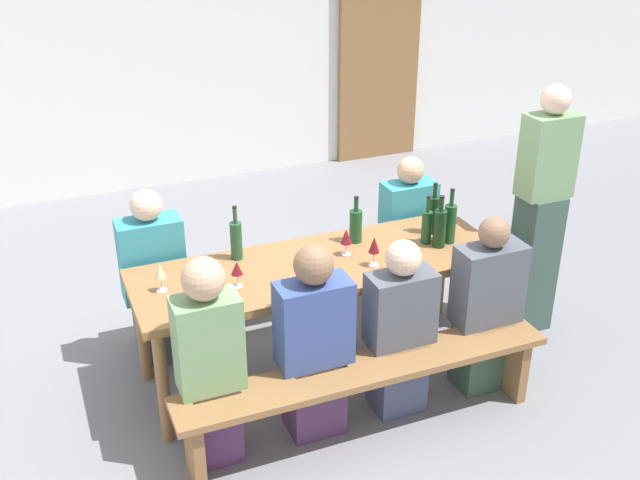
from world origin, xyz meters
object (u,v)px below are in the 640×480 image
(wine_bottle_0, at_px, (426,226))
(wine_glass_0, at_px, (237,269))
(wine_bottle_5, at_px, (236,239))
(bench_far, at_px, (283,271))
(wine_bottle_3, at_px, (356,225))
(seated_guest_near_2, at_px, (399,332))
(seated_guest_near_1, at_px, (314,346))
(seated_guest_far_0, at_px, (154,282))
(wooden_door, at_px, (379,60))
(tasting_table, at_px, (320,275))
(wine_glass_2, at_px, (374,246))
(wine_glass_1, at_px, (346,237))
(seated_guest_near_0, at_px, (210,365))
(seated_guest_near_3, at_px, (486,310))
(wine_glass_3, at_px, (160,272))
(wine_bottle_1, at_px, (433,214))
(bench_near, at_px, (367,380))
(standing_host, at_px, (540,216))
(wine_bottle_2, at_px, (450,223))
(seated_guest_far_1, at_px, (407,237))
(wine_bottle_4, at_px, (440,227))

(wine_bottle_0, height_order, wine_glass_0, wine_bottle_0)
(wine_bottle_5, bearing_deg, bench_far, 44.14)
(wine_bottle_3, relative_size, seated_guest_near_2, 0.28)
(seated_guest_near_1, distance_m, seated_guest_far_0, 1.22)
(wooden_door, distance_m, tasting_table, 4.03)
(wine_glass_2, bearing_deg, seated_guest_far_0, 150.47)
(wine_bottle_3, relative_size, wine_glass_1, 1.80)
(seated_guest_near_0, height_order, seated_guest_near_3, seated_guest_near_0)
(wine_glass_1, height_order, wine_glass_3, wine_glass_3)
(wine_bottle_1, bearing_deg, seated_guest_near_2, -131.43)
(seated_guest_near_2, xyz_separation_m, seated_guest_far_0, (-1.17, 1.03, 0.04))
(wooden_door, xyz_separation_m, wine_glass_1, (-1.89, -3.39, -0.18))
(wooden_door, bearing_deg, wine_bottle_3, -118.51)
(bench_near, height_order, standing_host, standing_host)
(wine_bottle_2, bearing_deg, seated_guest_near_2, -140.97)
(bench_near, distance_m, seated_guest_far_0, 1.50)
(tasting_table, relative_size, wine_bottle_0, 7.10)
(bench_far, distance_m, wine_bottle_3, 0.77)
(wine_bottle_0, relative_size, seated_guest_far_0, 0.27)
(wine_bottle_3, xyz_separation_m, seated_guest_near_2, (-0.04, -0.70, -0.35))
(wooden_door, xyz_separation_m, seated_guest_near_2, (-1.81, -3.94, -0.54))
(wine_glass_2, bearing_deg, seated_guest_near_3, -33.10)
(seated_guest_far_1, bearing_deg, seated_guest_near_2, -30.18)
(wine_bottle_5, xyz_separation_m, standing_host, (1.95, -0.30, -0.05))
(wine_bottle_2, distance_m, wine_bottle_4, 0.09)
(bench_near, height_order, wine_glass_1, wine_glass_1)
(wooden_door, relative_size, seated_guest_near_3, 1.88)
(seated_guest_near_2, bearing_deg, wine_glass_0, 62.11)
(seated_guest_near_2, bearing_deg, wine_glass_2, -1.29)
(wine_glass_0, bearing_deg, wine_bottle_1, 8.54)
(tasting_table, bearing_deg, wooden_door, 58.78)
(wine_bottle_2, height_order, seated_guest_far_0, seated_guest_far_0)
(wine_glass_3, height_order, seated_guest_near_3, seated_guest_near_3)
(wooden_door, relative_size, wine_glass_3, 12.01)
(wine_bottle_3, bearing_deg, seated_guest_far_0, 164.58)
(wine_bottle_2, relative_size, seated_guest_far_0, 0.31)
(wine_bottle_3, distance_m, wine_bottle_5, 0.75)
(wine_bottle_1, relative_size, seated_guest_near_3, 0.30)
(wine_bottle_4, xyz_separation_m, wine_bottle_5, (-1.20, 0.32, -0.00))
(bench_far, bearing_deg, seated_guest_far_1, -9.79)
(wine_bottle_4, distance_m, seated_guest_near_1, 1.15)
(wine_glass_3, bearing_deg, wine_bottle_1, 2.92)
(tasting_table, distance_m, seated_guest_near_1, 0.59)
(bench_far, height_order, wine_bottle_2, wine_bottle_2)
(seated_guest_near_2, distance_m, seated_guest_far_0, 1.56)
(seated_guest_near_3, xyz_separation_m, seated_guest_far_1, (0.03, 1.03, 0.01))
(bench_near, distance_m, wine_bottle_5, 1.13)
(wine_bottle_0, distance_m, wine_bottle_1, 0.16)
(tasting_table, bearing_deg, standing_host, -2.34)
(wine_glass_1, relative_size, wine_glass_2, 0.91)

